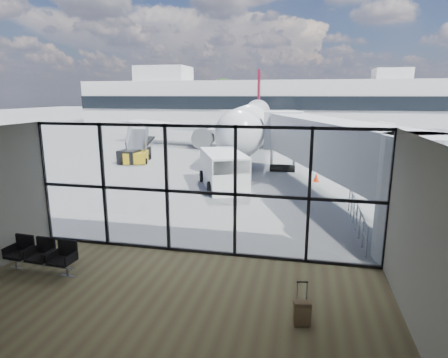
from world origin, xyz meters
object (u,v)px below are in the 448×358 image
at_px(seating_row, 43,253).
at_px(airliner, 252,120).
at_px(service_van, 224,170).
at_px(mobile_stairs, 137,154).
at_px(belt_loader, 135,154).
at_px(suitcase, 302,313).

bearing_deg(seating_row, airliner, 89.90).
height_order(service_van, mobile_stairs, mobile_stairs).
bearing_deg(airliner, seating_row, -98.50).
distance_m(airliner, belt_loader, 14.87).
bearing_deg(mobile_stairs, belt_loader, 143.76).
xyz_separation_m(service_van, belt_loader, (-9.09, 7.19, -0.46)).
distance_m(suitcase, service_van, 13.91).
bearing_deg(service_van, seating_row, -128.62).
relative_size(airliner, belt_loader, 8.28).
bearing_deg(service_van, airliner, 69.90).
distance_m(service_van, belt_loader, 11.59).
height_order(airliner, mobile_stairs, airliner).
distance_m(seating_row, belt_loader, 19.88).
bearing_deg(seating_row, suitcase, -4.83).
height_order(seating_row, belt_loader, belt_loader).
xyz_separation_m(seating_row, airliner, (2.20, 31.35, 2.14)).
bearing_deg(airliner, suitcase, -84.38).
xyz_separation_m(seating_row, mobile_stairs, (-5.65, 18.94, 0.02)).
distance_m(seating_row, airliner, 31.50).
relative_size(seating_row, mobile_stairs, 0.61).
bearing_deg(service_van, mobile_stairs, 118.13).
height_order(suitcase, service_van, service_van).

